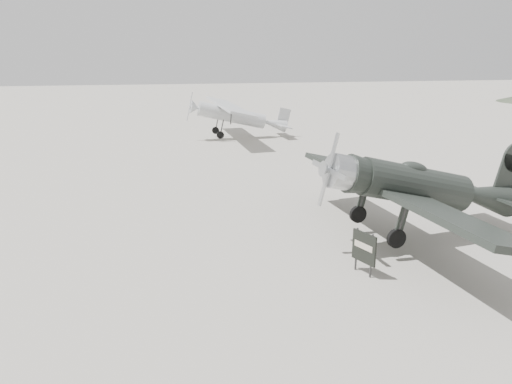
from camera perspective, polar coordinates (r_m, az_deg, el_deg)
ground at (r=16.32m, az=3.73°, el=-6.78°), size 160.00×160.00×0.00m
lowwing_monoplane at (r=17.56m, az=18.50°, el=0.50°), size 7.83×10.95×3.52m
highwing_monoplane at (r=36.45m, az=-2.30°, el=9.03°), size 7.41×10.44×2.96m
sign_board at (r=14.79m, az=12.25°, el=-6.31°), size 0.39×0.87×1.32m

